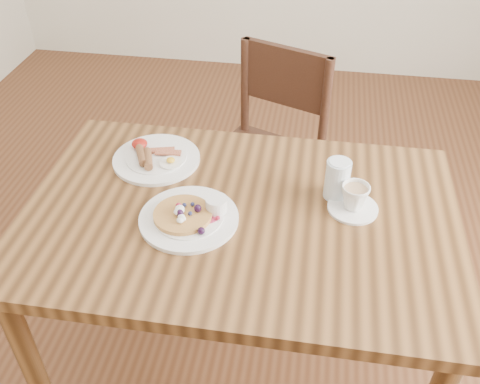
{
  "coord_description": "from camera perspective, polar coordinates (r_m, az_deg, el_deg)",
  "views": [
    {
      "loc": [
        0.18,
        -1.1,
        1.71
      ],
      "look_at": [
        0.0,
        0.0,
        0.82
      ],
      "focal_mm": 40.0,
      "sensor_mm": 36.0,
      "label": 1
    }
  ],
  "objects": [
    {
      "name": "dining_table",
      "position": [
        1.54,
        0.0,
        -4.9
      ],
      "size": [
        1.2,
        0.8,
        0.75
      ],
      "color": "brown",
      "rests_on": "ground"
    },
    {
      "name": "water_glass",
      "position": [
        1.52,
        10.33,
        1.34
      ],
      "size": [
        0.07,
        0.07,
        0.12
      ],
      "primitive_type": "cylinder",
      "color": "silver",
      "rests_on": "dining_table"
    },
    {
      "name": "chair_far",
      "position": [
        2.18,
        2.95,
        4.53
      ],
      "size": [
        0.54,
        0.54,
        0.88
      ],
      "rotation": [
        0.0,
        0.0,
        2.77
      ],
      "color": "#3A2015",
      "rests_on": "ground"
    },
    {
      "name": "teacup_saucer",
      "position": [
        1.5,
        12.08,
        -0.77
      ],
      "size": [
        0.14,
        0.14,
        0.08
      ],
      "color": "white",
      "rests_on": "dining_table"
    },
    {
      "name": "pancake_plate",
      "position": [
        1.45,
        -5.31,
        -2.53
      ],
      "size": [
        0.27,
        0.27,
        0.06
      ],
      "color": "white",
      "rests_on": "dining_table"
    },
    {
      "name": "breakfast_plate",
      "position": [
        1.68,
        -9.05,
        3.65
      ],
      "size": [
        0.27,
        0.27,
        0.04
      ],
      "color": "white",
      "rests_on": "dining_table"
    },
    {
      "name": "ground",
      "position": [
        2.05,
        0.0,
        -18.22
      ],
      "size": [
        5.0,
        5.0,
        0.0
      ],
      "primitive_type": "plane",
      "color": "#512C17",
      "rests_on": "ground"
    }
  ]
}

